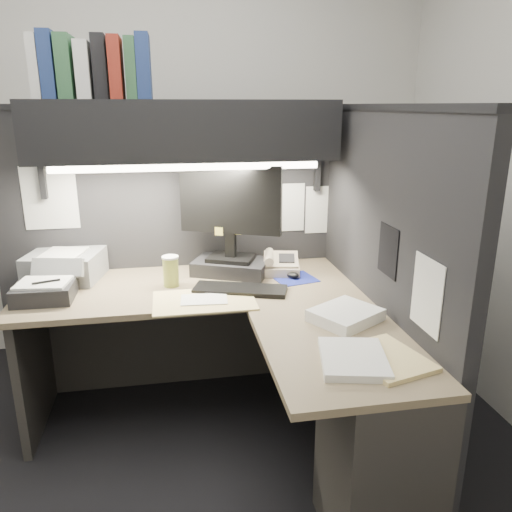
% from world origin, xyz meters
% --- Properties ---
extents(floor, '(3.50, 3.50, 0.00)m').
position_xyz_m(floor, '(0.00, 0.00, 0.00)').
color(floor, black).
rests_on(floor, ground).
extents(wall_back, '(3.50, 0.04, 2.70)m').
position_xyz_m(wall_back, '(0.00, 1.50, 1.35)').
color(wall_back, silver).
rests_on(wall_back, floor).
extents(wall_front, '(3.50, 0.04, 2.70)m').
position_xyz_m(wall_front, '(0.00, -1.50, 1.35)').
color(wall_front, silver).
rests_on(wall_front, floor).
extents(partition_back, '(1.90, 0.06, 1.60)m').
position_xyz_m(partition_back, '(0.03, 0.93, 0.80)').
color(partition_back, black).
rests_on(partition_back, floor).
extents(partition_right, '(0.06, 1.50, 1.60)m').
position_xyz_m(partition_right, '(0.98, 0.18, 0.80)').
color(partition_right, black).
rests_on(partition_right, floor).
extents(desk, '(1.70, 1.53, 0.73)m').
position_xyz_m(desk, '(0.43, -0.00, 0.44)').
color(desk, '#7D6C4F').
rests_on(desk, floor).
extents(overhead_shelf, '(1.55, 0.34, 0.30)m').
position_xyz_m(overhead_shelf, '(0.12, 0.75, 1.50)').
color(overhead_shelf, black).
rests_on(overhead_shelf, partition_back).
extents(task_light_tube, '(1.32, 0.04, 0.04)m').
position_xyz_m(task_light_tube, '(0.12, 0.61, 1.33)').
color(task_light_tube, white).
rests_on(task_light_tube, overhead_shelf).
extents(monitor, '(0.52, 0.39, 0.60)m').
position_xyz_m(monitor, '(0.34, 0.70, 0.97)').
color(monitor, black).
rests_on(monitor, desk).
extents(keyboard, '(0.49, 0.29, 0.02)m').
position_xyz_m(keyboard, '(0.35, 0.42, 0.74)').
color(keyboard, black).
rests_on(keyboard, desk).
extents(mousepad, '(0.25, 0.24, 0.00)m').
position_xyz_m(mousepad, '(0.67, 0.56, 0.73)').
color(mousepad, navy).
rests_on(mousepad, desk).
extents(mouse, '(0.09, 0.11, 0.04)m').
position_xyz_m(mouse, '(0.66, 0.57, 0.75)').
color(mouse, black).
rests_on(mouse, mousepad).
extents(telephone, '(0.25, 0.26, 0.08)m').
position_xyz_m(telephone, '(0.62, 0.68, 0.77)').
color(telephone, beige).
rests_on(telephone, desk).
extents(coffee_cup, '(0.08, 0.08, 0.15)m').
position_xyz_m(coffee_cup, '(0.01, 0.57, 0.80)').
color(coffee_cup, gold).
rests_on(coffee_cup, desk).
extents(printer, '(0.42, 0.38, 0.15)m').
position_xyz_m(printer, '(-0.54, 0.78, 0.80)').
color(printer, gray).
rests_on(printer, desk).
extents(notebook_stack, '(0.27, 0.23, 0.08)m').
position_xyz_m(notebook_stack, '(-0.58, 0.47, 0.77)').
color(notebook_stack, black).
rests_on(notebook_stack, desk).
extents(open_folder, '(0.48, 0.31, 0.01)m').
position_xyz_m(open_folder, '(0.16, 0.32, 0.73)').
color(open_folder, '#E2C97F').
rests_on(open_folder, desk).
extents(paper_stack_a, '(0.35, 0.33, 0.05)m').
position_xyz_m(paper_stack_a, '(0.75, -0.01, 0.76)').
color(paper_stack_a, white).
rests_on(paper_stack_a, desk).
extents(paper_stack_b, '(0.29, 0.33, 0.03)m').
position_xyz_m(paper_stack_b, '(0.65, -0.36, 0.74)').
color(paper_stack_b, white).
rests_on(paper_stack_b, desk).
extents(manila_stack, '(0.31, 0.35, 0.02)m').
position_xyz_m(manila_stack, '(0.78, -0.37, 0.74)').
color(manila_stack, '#E2C97F').
rests_on(manila_stack, desk).
extents(binder_row, '(0.54, 0.26, 0.30)m').
position_xyz_m(binder_row, '(-0.30, 0.75, 1.79)').
color(binder_row, silver).
rests_on(binder_row, overhead_shelf).
extents(pinned_papers, '(1.76, 1.31, 0.51)m').
position_xyz_m(pinned_papers, '(0.42, 0.56, 1.05)').
color(pinned_papers, white).
rests_on(pinned_papers, partition_back).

